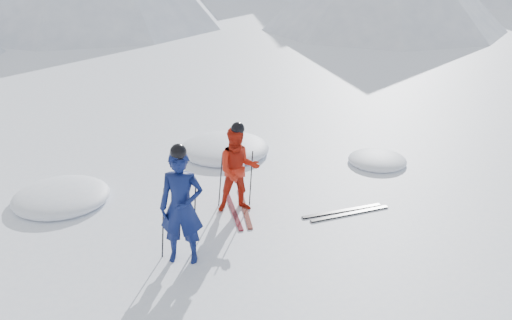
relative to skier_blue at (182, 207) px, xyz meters
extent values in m
plane|color=white|center=(3.21, 0.79, -0.99)|extent=(160.00, 160.00, 0.00)
imported|color=#0C174C|center=(0.00, 0.00, 0.00)|extent=(0.84, 0.69, 1.98)
imported|color=red|center=(1.35, 1.45, -0.13)|extent=(0.91, 0.74, 1.73)
cylinder|color=black|center=(-0.30, 0.15, -0.33)|extent=(0.13, 0.09, 1.32)
cylinder|color=black|center=(0.25, 0.25, -0.33)|extent=(0.13, 0.08, 1.32)
cylinder|color=black|center=(1.05, 1.70, -0.41)|extent=(0.12, 0.09, 1.15)
cylinder|color=black|center=(1.65, 1.60, -0.41)|extent=(0.12, 0.08, 1.15)
cube|color=black|center=(1.23, 1.45, -0.97)|extent=(0.22, 1.70, 0.03)
cube|color=black|center=(1.47, 1.45, -0.97)|extent=(0.34, 1.69, 0.03)
cube|color=black|center=(3.28, 0.76, -0.97)|extent=(1.70, 0.15, 0.03)
cube|color=black|center=(3.38, 0.61, -0.97)|extent=(1.70, 0.21, 0.03)
ellipsoid|color=white|center=(-2.04, 2.89, -0.99)|extent=(1.96, 1.96, 0.43)
ellipsoid|color=white|center=(5.16, 2.78, -0.99)|extent=(1.39, 1.39, 0.31)
ellipsoid|color=white|center=(1.82, 4.50, -0.99)|extent=(2.23, 2.23, 0.49)
camera|label=1|loc=(-1.13, -7.80, 4.10)|focal=38.00mm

